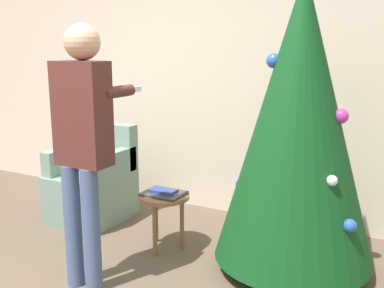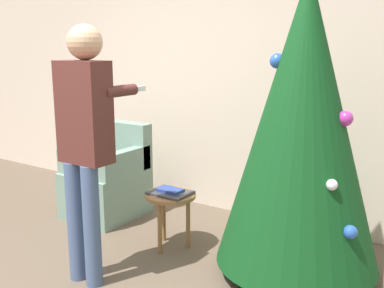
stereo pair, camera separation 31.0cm
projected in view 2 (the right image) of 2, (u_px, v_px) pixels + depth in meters
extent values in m
cube|color=beige|center=(215.00, 79.00, 4.54)|extent=(8.00, 0.06, 2.70)
cylinder|color=brown|center=(294.00, 267.00, 3.36)|extent=(0.10, 0.10, 0.11)
cone|color=#0F4219|center=(302.00, 123.00, 3.13)|extent=(1.17, 1.17, 2.08)
sphere|color=white|center=(332.00, 185.00, 2.83)|extent=(0.07, 0.07, 0.07)
sphere|color=#2856B2|center=(350.00, 232.00, 2.85)|extent=(0.09, 0.09, 0.09)
sphere|color=gold|center=(264.00, 171.00, 3.61)|extent=(0.08, 0.08, 0.08)
sphere|color=#2856B2|center=(245.00, 185.00, 3.54)|extent=(0.07, 0.07, 0.07)
sphere|color=#B23399|center=(345.00, 119.00, 2.95)|extent=(0.11, 0.11, 0.11)
sphere|color=#2856B2|center=(277.00, 61.00, 3.10)|extent=(0.11, 0.11, 0.11)
cube|color=gray|center=(106.00, 193.00, 4.51)|extent=(0.64, 0.71, 0.47)
cube|color=gray|center=(124.00, 143.00, 4.65)|extent=(0.64, 0.14, 0.45)
cube|color=gray|center=(86.00, 155.00, 4.58)|extent=(0.12, 0.64, 0.24)
cube|color=gray|center=(124.00, 163.00, 4.29)|extent=(0.12, 0.64, 0.24)
cylinder|color=#475B84|center=(75.00, 222.00, 3.22)|extent=(0.12, 0.12, 0.88)
cylinder|color=#475B84|center=(92.00, 227.00, 3.13)|extent=(0.12, 0.12, 0.88)
cube|color=#562823|center=(84.00, 112.00, 3.06)|extent=(0.37, 0.20, 0.70)
sphere|color=tan|center=(85.00, 42.00, 2.99)|extent=(0.24, 0.24, 0.24)
cylinder|color=#562823|center=(88.00, 89.00, 3.27)|extent=(0.08, 0.30, 0.08)
cylinder|color=#562823|center=(120.00, 91.00, 3.10)|extent=(0.08, 0.30, 0.08)
cube|color=white|center=(138.00, 89.00, 3.25)|extent=(0.04, 0.14, 0.04)
cylinder|color=olive|center=(170.00, 195.00, 3.73)|extent=(0.42, 0.42, 0.03)
cylinder|color=olive|center=(160.00, 228.00, 3.66)|extent=(0.04, 0.04, 0.44)
cylinder|color=olive|center=(188.00, 223.00, 3.77)|extent=(0.04, 0.04, 0.44)
cylinder|color=olive|center=(164.00, 216.00, 3.91)|extent=(0.04, 0.04, 0.44)
cube|color=#38383D|center=(170.00, 193.00, 3.73)|extent=(0.33, 0.26, 0.02)
cube|color=navy|center=(170.00, 190.00, 3.72)|extent=(0.21, 0.13, 0.02)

